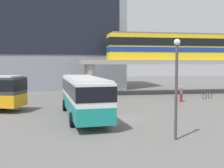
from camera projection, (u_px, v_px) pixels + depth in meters
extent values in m
plane|color=#605E5B|center=(101.00, 101.00, 31.15)|extent=(120.00, 120.00, 0.00)
cube|color=gray|center=(48.00, 28.00, 48.15)|extent=(25.73, 14.36, 21.22)
cube|color=black|center=(44.00, 15.00, 40.96)|extent=(23.15, 0.10, 11.88)
cube|color=#9E9B93|center=(191.00, 62.00, 39.62)|extent=(32.46, 6.17, 0.60)
cylinder|color=#9E9B93|center=(91.00, 81.00, 35.14)|extent=(1.10, 1.10, 4.22)
cylinder|color=#9E9B93|center=(88.00, 79.00, 39.65)|extent=(1.10, 1.10, 4.22)
cube|color=yellow|center=(182.00, 48.00, 39.22)|extent=(21.80, 2.90, 3.60)
cube|color=navy|center=(182.00, 50.00, 39.25)|extent=(21.86, 2.96, 0.70)
cube|color=black|center=(182.00, 43.00, 39.17)|extent=(21.86, 2.96, 1.10)
cube|color=slate|center=(182.00, 34.00, 39.08)|extent=(20.93, 2.61, 0.24)
cube|color=teal|center=(84.00, 104.00, 21.51)|extent=(3.47, 11.18, 1.10)
cube|color=white|center=(83.00, 88.00, 21.41)|extent=(3.47, 11.18, 1.50)
cube|color=black|center=(83.00, 87.00, 21.41)|extent=(3.51, 11.22, 0.96)
cube|color=silver|center=(83.00, 78.00, 21.35)|extent=(3.29, 10.62, 0.12)
cylinder|color=black|center=(64.00, 105.00, 24.64)|extent=(0.37, 1.02, 1.00)
cylinder|color=black|center=(91.00, 104.00, 25.26)|extent=(0.37, 1.02, 1.00)
cylinder|color=black|center=(72.00, 120.00, 18.27)|extent=(0.37, 1.02, 1.00)
cylinder|color=black|center=(108.00, 118.00, 18.88)|extent=(0.37, 1.02, 1.00)
cylinder|color=black|center=(4.00, 104.00, 25.50)|extent=(1.04, 0.57, 1.00)
torus|color=black|center=(210.00, 96.00, 33.49)|extent=(0.70, 0.36, 0.74)
torus|color=black|center=(205.00, 96.00, 32.91)|extent=(0.70, 0.36, 0.74)
cylinder|color=orange|center=(207.00, 94.00, 33.18)|extent=(0.98, 0.48, 0.05)
cylinder|color=orange|center=(205.00, 94.00, 32.89)|extent=(0.04, 0.04, 0.55)
cylinder|color=orange|center=(210.00, 93.00, 33.46)|extent=(0.04, 0.04, 0.65)
cylinder|color=#33663F|center=(71.00, 97.00, 30.83)|extent=(0.32, 0.32, 0.88)
cube|color=gray|center=(71.00, 91.00, 30.77)|extent=(0.41, 0.47, 0.70)
sphere|color=tan|center=(71.00, 87.00, 30.74)|extent=(0.24, 0.24, 0.24)
cylinder|color=maroon|center=(181.00, 98.00, 30.46)|extent=(0.32, 0.32, 0.87)
cube|color=#724C8C|center=(181.00, 91.00, 30.40)|extent=(0.39, 0.47, 0.69)
sphere|color=tan|center=(181.00, 87.00, 30.37)|extent=(0.24, 0.24, 0.24)
cylinder|color=#3F3F44|center=(176.00, 93.00, 15.04)|extent=(0.16, 0.16, 5.32)
sphere|color=silver|center=(177.00, 42.00, 14.84)|extent=(0.36, 0.36, 0.36)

